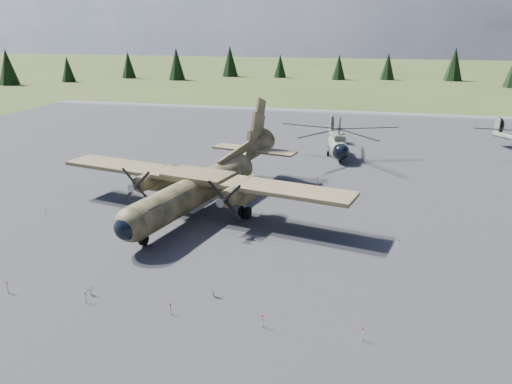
# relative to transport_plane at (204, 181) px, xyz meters

# --- Properties ---
(ground) EXTENTS (500.00, 500.00, 0.00)m
(ground) POSITION_rel_transport_plane_xyz_m (2.10, -5.42, -2.92)
(ground) COLOR #4B5626
(ground) RESTS_ON ground
(apron) EXTENTS (120.00, 120.00, 0.04)m
(apron) POSITION_rel_transport_plane_xyz_m (2.10, 4.58, -2.92)
(apron) COLOR slate
(apron) RESTS_ON ground
(transport_plane) EXTENTS (30.79, 27.63, 10.18)m
(transport_plane) POSITION_rel_transport_plane_xyz_m (0.00, 0.00, 0.00)
(transport_plane) COLOR #34381E
(transport_plane) RESTS_ON ground
(helicopter_near) EXTENTS (19.77, 21.21, 4.29)m
(helicopter_near) POSITION_rel_transport_plane_xyz_m (11.36, 23.63, 0.12)
(helicopter_near) COLOR gray
(helicopter_near) RESTS_ON ground
(info_placard_left) EXTENTS (0.45, 0.28, 0.66)m
(info_placard_left) POSITION_rel_transport_plane_xyz_m (-2.19, -17.90, -2.48)
(info_placard_left) COLOR gray
(info_placard_left) RESTS_ON ground
(info_placard_right) EXTENTS (0.49, 0.26, 0.74)m
(info_placard_right) POSITION_rel_transport_plane_xyz_m (6.08, -16.17, -2.43)
(info_placard_right) COLOR gray
(info_placard_right) RESTS_ON ground
(barrier_fence) EXTENTS (33.12, 29.62, 0.85)m
(barrier_fence) POSITION_rel_transport_plane_xyz_m (1.64, -5.50, -2.42)
(barrier_fence) COLOR silver
(barrier_fence) RESTS_ON ground
(treeline) EXTENTS (291.70, 289.07, 10.94)m
(treeline) POSITION_rel_transport_plane_xyz_m (1.93, -2.39, 1.94)
(treeline) COLOR black
(treeline) RESTS_ON ground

